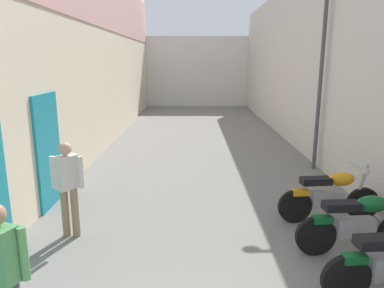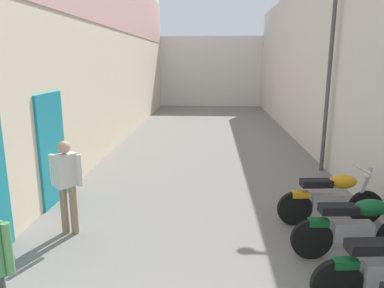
% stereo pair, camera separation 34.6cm
% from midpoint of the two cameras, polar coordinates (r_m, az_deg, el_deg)
% --- Properties ---
extents(ground_plane, '(37.36, 37.36, 0.00)m').
position_cam_midpoint_polar(ground_plane, '(10.23, 3.61, -2.86)').
color(ground_plane, slate).
extents(building_left, '(0.45, 21.36, 6.76)m').
position_cam_midpoint_polar(building_left, '(12.21, -12.42, 15.64)').
color(building_left, beige).
rests_on(building_left, ground).
extents(building_right, '(0.45, 21.36, 5.40)m').
position_cam_midpoint_polar(building_right, '(12.31, 19.57, 11.87)').
color(building_right, beige).
rests_on(building_right, ground).
extents(building_far_end, '(9.18, 2.00, 4.21)m').
position_cam_midpoint_polar(building_far_end, '(23.53, 3.41, 11.38)').
color(building_far_end, silver).
rests_on(building_far_end, ground).
extents(motorcycle_third, '(1.85, 0.58, 1.04)m').
position_cam_midpoint_polar(motorcycle_third, '(5.86, 26.13, -11.55)').
color(motorcycle_third, black).
rests_on(motorcycle_third, ground).
extents(motorcycle_fourth, '(1.85, 0.58, 1.04)m').
position_cam_midpoint_polar(motorcycle_fourth, '(6.81, 22.53, -7.76)').
color(motorcycle_fourth, black).
rests_on(motorcycle_fourth, ground).
extents(pedestrian_mid_alley, '(0.52, 0.39, 1.57)m').
position_cam_midpoint_polar(pedestrian_mid_alley, '(6.13, -17.63, -5.52)').
color(pedestrian_mid_alley, '#8C7251').
rests_on(pedestrian_mid_alley, ground).
extents(street_lamp, '(0.79, 0.18, 4.39)m').
position_cam_midpoint_polar(street_lamp, '(9.68, 21.30, 10.90)').
color(street_lamp, '#47474C').
rests_on(street_lamp, ground).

